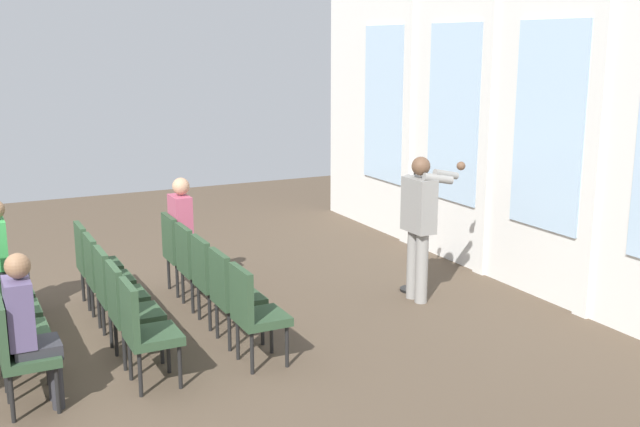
{
  "coord_description": "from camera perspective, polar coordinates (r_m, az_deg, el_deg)",
  "views": [
    {
      "loc": [
        7.31,
        -0.27,
        2.9
      ],
      "look_at": [
        0.1,
        3.33,
        1.09
      ],
      "focal_mm": 42.94,
      "sensor_mm": 36.0,
      "label": 1
    }
  ],
  "objects": [
    {
      "name": "chair_r0_c3",
      "position": [
        7.52,
        -6.64,
        -5.77
      ],
      "size": [
        0.46,
        0.44,
        0.94
      ],
      "color": "black",
      "rests_on": "ground"
    },
    {
      "name": "chair_r1_c2",
      "position": [
        7.81,
        -15.07,
        -5.43
      ],
      "size": [
        0.46,
        0.44,
        0.94
      ],
      "color": "black",
      "rests_on": "ground"
    },
    {
      "name": "chair_r0_c0",
      "position": [
        9.12,
        -10.44,
        -2.58
      ],
      "size": [
        0.46,
        0.44,
        0.94
      ],
      "color": "black",
      "rests_on": "ground"
    },
    {
      "name": "rear_partition",
      "position": [
        9.51,
        13.52,
        8.11
      ],
      "size": [
        8.76,
        0.14,
        4.44
      ],
      "color": "silver",
      "rests_on": "ground"
    },
    {
      "name": "chair_r0_c4",
      "position": [
        7.0,
        -4.98,
        -7.14
      ],
      "size": [
        0.46,
        0.44,
        0.94
      ],
      "color": "black",
      "rests_on": "ground"
    },
    {
      "name": "speaker",
      "position": [
        8.67,
        7.45,
        -0.34
      ],
      "size": [
        0.52,
        0.69,
        1.66
      ],
      "color": "gray",
      "rests_on": "ground"
    },
    {
      "name": "chair_r0_c1",
      "position": [
        8.58,
        -9.33,
        -3.51
      ],
      "size": [
        0.46,
        0.44,
        0.94
      ],
      "color": "black",
      "rests_on": "ground"
    },
    {
      "name": "chair_r1_c0",
      "position": [
        8.91,
        -16.61,
        -3.27
      ],
      "size": [
        0.46,
        0.44,
        0.94
      ],
      "color": "black",
      "rests_on": "ground"
    },
    {
      "name": "chair_r0_c2",
      "position": [
        8.04,
        -8.08,
        -4.57
      ],
      "size": [
        0.46,
        0.44,
        0.94
      ],
      "color": "black",
      "rests_on": "ground"
    },
    {
      "name": "chair_r2_c3",
      "position": [
        7.14,
        -22.01,
        -7.66
      ],
      "size": [
        0.46,
        0.44,
        0.94
      ],
      "color": "black",
      "rests_on": "ground"
    },
    {
      "name": "audience_r0_c0",
      "position": [
        9.09,
        -10.02,
        -1.16
      ],
      "size": [
        0.36,
        0.39,
        1.37
      ],
      "color": "#2D2D33",
      "rests_on": "ground"
    },
    {
      "name": "chair_r1_c1",
      "position": [
        8.36,
        -15.89,
        -4.28
      ],
      "size": [
        0.46,
        0.44,
        0.94
      ],
      "color": "black",
      "rests_on": "ground"
    },
    {
      "name": "audience_r2_c0",
      "position": [
        8.77,
        -22.58,
        -2.73
      ],
      "size": [
        0.36,
        0.39,
        1.3
      ],
      "color": "#2D2D33",
      "rests_on": "ground"
    },
    {
      "name": "chair_r2_c1",
      "position": [
        8.25,
        -22.73,
        -5.02
      ],
      "size": [
        0.46,
        0.44,
        0.94
      ],
      "color": "black",
      "rests_on": "ground"
    },
    {
      "name": "chair_r2_c2",
      "position": [
        7.69,
        -22.4,
        -6.24
      ],
      "size": [
        0.46,
        0.44,
        0.94
      ],
      "color": "black",
      "rests_on": "ground"
    },
    {
      "name": "chair_r2_c4",
      "position": [
        6.59,
        -21.56,
        -9.31
      ],
      "size": [
        0.46,
        0.44,
        0.94
      ],
      "color": "black",
      "rests_on": "ground"
    },
    {
      "name": "chair_r1_c4",
      "position": [
        6.72,
        -13.0,
        -8.28
      ],
      "size": [
        0.46,
        0.44,
        0.94
      ],
      "color": "black",
      "rests_on": "ground"
    },
    {
      "name": "audience_r2_c4",
      "position": [
        6.53,
        -20.98,
        -7.67
      ],
      "size": [
        0.36,
        0.39,
        1.31
      ],
      "color": "#2D2D33",
      "rests_on": "ground"
    },
    {
      "name": "mic_stand",
      "position": [
        9.14,
        6.89,
        -3.72
      ],
      "size": [
        0.28,
        0.28,
        1.55
      ],
      "color": "black",
      "rests_on": "ground"
    },
    {
      "name": "chair_r1_c3",
      "position": [
        7.26,
        -14.11,
        -6.75
      ],
      "size": [
        0.46,
        0.44,
        0.94
      ],
      "color": "black",
      "rests_on": "ground"
    }
  ]
}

